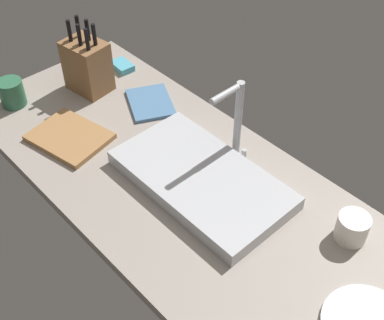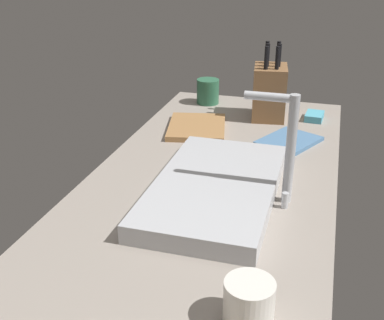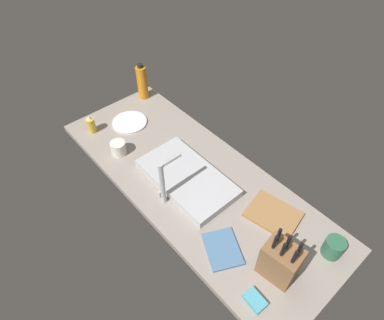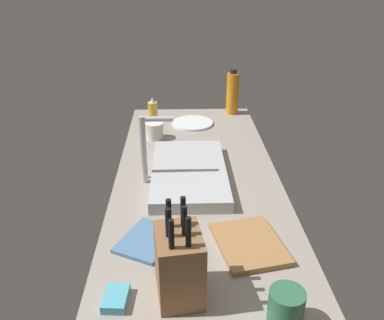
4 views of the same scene
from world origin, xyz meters
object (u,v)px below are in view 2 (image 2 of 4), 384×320
(ceramic_cup, at_px, (208,91))
(dish_sponge, at_px, (314,116))
(sink_basin, at_px, (216,188))
(coffee_mug, at_px, (249,302))
(faucet, at_px, (286,141))
(dish_towel, at_px, (289,141))
(knife_block, at_px, (269,91))
(cutting_board, at_px, (197,127))

(ceramic_cup, distance_m, dish_sponge, 0.42)
(sink_basin, relative_size, coffee_mug, 6.13)
(faucet, xyz_separation_m, dish_towel, (-0.39, -0.02, -0.15))
(faucet, distance_m, dish_towel, 0.42)
(dish_towel, height_order, coffee_mug, coffee_mug)
(dish_towel, bearing_deg, dish_sponge, 165.58)
(knife_block, height_order, coffee_mug, knife_block)
(sink_basin, bearing_deg, dish_sponge, 162.75)
(cutting_board, bearing_deg, knife_block, 131.75)
(dish_towel, height_order, dish_sponge, dish_sponge)
(faucet, relative_size, knife_block, 1.03)
(cutting_board, distance_m, dish_towel, 0.32)
(dish_towel, distance_m, coffee_mug, 0.83)
(sink_basin, relative_size, dish_towel, 2.81)
(ceramic_cup, bearing_deg, faucet, 27.59)
(faucet, xyz_separation_m, ceramic_cup, (-0.71, -0.37, -0.11))
(cutting_board, bearing_deg, sink_basin, 21.35)
(knife_block, relative_size, coffee_mug, 3.06)
(sink_basin, relative_size, cutting_board, 2.20)
(dish_towel, distance_m, ceramic_cup, 0.48)
(sink_basin, distance_m, cutting_board, 0.48)
(dish_sponge, bearing_deg, faucet, -3.89)
(cutting_board, distance_m, ceramic_cup, 0.30)
(sink_basin, bearing_deg, faucet, 98.58)
(faucet, bearing_deg, dish_towel, -176.94)
(coffee_mug, bearing_deg, knife_block, -173.64)
(coffee_mug, xyz_separation_m, ceramic_cup, (-1.15, -0.37, 0.01))
(sink_basin, xyz_separation_m, cutting_board, (-0.44, -0.17, -0.01))
(sink_basin, distance_m, ceramic_cup, 0.77)
(knife_block, relative_size, cutting_board, 1.10)
(cutting_board, xyz_separation_m, ceramic_cup, (-0.29, -0.04, 0.04))
(coffee_mug, relative_size, ceramic_cup, 0.91)
(ceramic_cup, bearing_deg, dish_sponge, 79.20)
(sink_basin, height_order, dish_sponge, sink_basin)
(cutting_board, xyz_separation_m, dish_towel, (0.03, 0.31, -0.00))
(knife_block, distance_m, cutting_board, 0.30)
(sink_basin, bearing_deg, knife_block, 176.29)
(dish_sponge, bearing_deg, sink_basin, -17.25)
(dish_towel, bearing_deg, faucet, 3.06)
(faucet, height_order, cutting_board, faucet)
(faucet, relative_size, dish_towel, 1.44)
(knife_block, bearing_deg, cutting_board, -56.08)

